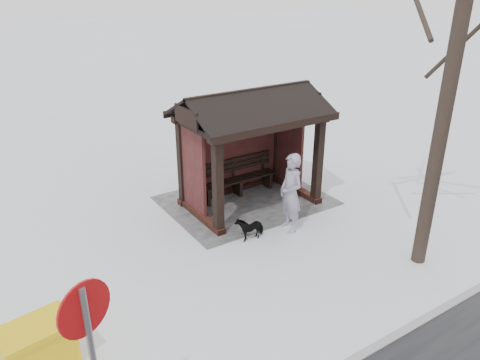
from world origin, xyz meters
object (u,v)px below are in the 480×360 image
bus_shelter (247,124)px  dog (250,227)px  road_sign (90,341)px  grit_bin (39,347)px  pedestrian (291,193)px

bus_shelter → dog: (1.01, 1.63, -1.89)m
bus_shelter → road_sign: size_ratio=1.35×
bus_shelter → grit_bin: (5.90, 3.11, -1.76)m
pedestrian → road_sign: size_ratio=0.72×
bus_shelter → grit_bin: size_ratio=3.13×
bus_shelter → road_sign: bus_shelter is taller
pedestrian → dog: bearing=-94.0°
grit_bin → road_sign: size_ratio=0.43×
dog → road_sign: road_sign is taller
grit_bin → road_sign: 2.52m
pedestrian → dog: size_ratio=2.92×
dog → road_sign: bearing=-51.2°
grit_bin → road_sign: bearing=91.5°
road_sign → grit_bin: bearing=-102.0°
bus_shelter → pedestrian: (-0.02, 1.81, -1.21)m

